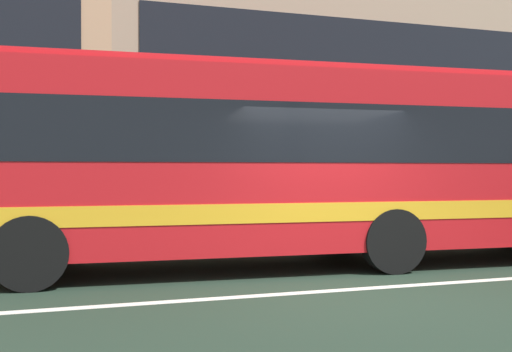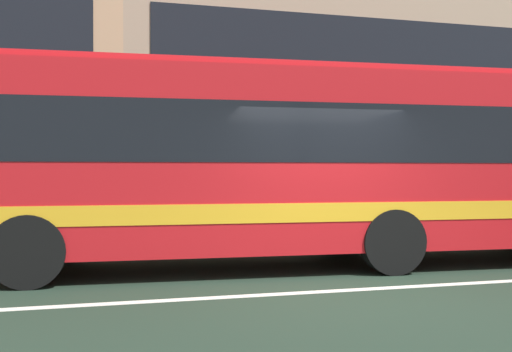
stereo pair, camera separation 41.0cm
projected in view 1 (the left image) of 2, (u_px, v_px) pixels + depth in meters
The scene contains 4 objects.
ground_plane at pixel (352, 290), 7.40m from camera, with size 160.00×160.00×0.00m, color #203226.
lane_centre_line at pixel (352, 289), 7.40m from camera, with size 60.00×0.16×0.01m, color silver.
apartment_block_right at pixel (333, 98), 23.77m from camera, with size 18.80×11.82×9.39m.
transit_bus at pixel (325, 159), 9.52m from camera, with size 11.25×3.12×3.24m.
Camera 1 is at (-3.35, -6.70, 1.59)m, focal length 39.00 mm.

